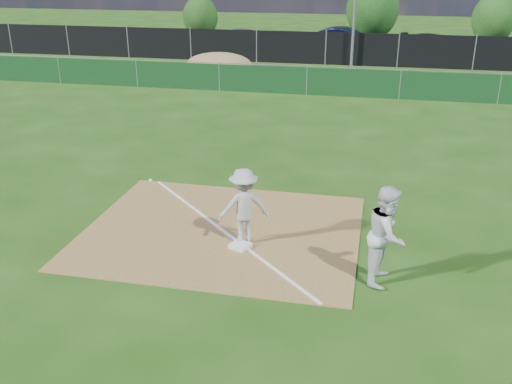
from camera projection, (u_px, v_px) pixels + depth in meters
ground at (288, 124)px, 20.79m from camera, size 90.00×90.00×0.00m
infield_dirt at (222, 230)px, 12.65m from camera, size 6.00×5.00×0.02m
foul_line at (222, 230)px, 12.64m from camera, size 5.01×5.01×0.01m
green_fence at (307, 81)px, 25.08m from camera, size 44.00×0.05×1.20m
dirt_mound at (219, 64)px, 29.24m from camera, size 3.38×2.60×1.17m
black_fence at (326, 48)px, 32.20m from camera, size 46.00×0.04×1.80m
parking_lot at (333, 52)px, 37.06m from camera, size 46.00×9.00×0.01m
first_base at (240, 246)px, 11.88m from camera, size 0.50×0.50×0.08m
play_at_first at (243, 206)px, 11.82m from camera, size 2.72×1.01×1.64m
runner at (387, 235)px, 10.37m from camera, size 0.85×1.02×1.89m
car_left at (247, 38)px, 38.17m from camera, size 4.14×2.21×1.34m
car_mid at (345, 40)px, 36.33m from camera, size 4.93×2.66×1.54m
car_right at (434, 44)px, 35.59m from camera, size 4.63×2.95×1.25m
tree_left at (200, 17)px, 42.36m from camera, size 2.60×2.60×3.08m
tree_mid at (373, 9)px, 40.57m from camera, size 3.71×3.71×4.40m
tree_right at (494, 19)px, 39.05m from camera, size 2.91×2.91×3.46m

